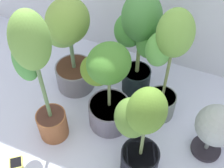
% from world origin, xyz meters
% --- Properties ---
extents(ground_plane, '(8.00, 8.00, 0.00)m').
position_xyz_m(ground_plane, '(0.00, 0.00, 0.00)').
color(ground_plane, silver).
rests_on(ground_plane, ground).
extents(potted_plant_center, '(0.34, 0.27, 0.64)m').
position_xyz_m(potted_plant_center, '(-0.02, 0.16, 0.33)').
color(potted_plant_center, slate).
rests_on(potted_plant_center, ground).
extents(potted_plant_front_left, '(0.27, 0.21, 0.92)m').
position_xyz_m(potted_plant_front_left, '(-0.31, -0.05, 0.54)').
color(potted_plant_front_left, '#945731').
rests_on(potted_plant_front_left, ground).
extents(potted_plant_back_center, '(0.38, 0.34, 0.78)m').
position_xyz_m(potted_plant_back_center, '(0.05, 0.50, 0.47)').
color(potted_plant_back_center, black).
rests_on(potted_plant_back_center, ground).
extents(potted_plant_back_left, '(0.36, 0.33, 0.71)m').
position_xyz_m(potted_plant_back_left, '(-0.36, 0.37, 0.39)').
color(potted_plant_back_left, slate).
rests_on(potted_plant_back_left, ground).
extents(potted_plant_back_right, '(0.28, 0.22, 0.82)m').
position_xyz_m(potted_plant_back_right, '(0.27, 0.36, 0.47)').
color(potted_plant_back_right, slate).
rests_on(potted_plant_back_right, ground).
extents(potted_plant_front_right, '(0.32, 0.27, 0.69)m').
position_xyz_m(potted_plant_front_right, '(0.26, -0.07, 0.36)').
color(potted_plant_front_right, black).
rests_on(potted_plant_front_right, ground).
extents(hygrometer_box, '(0.11, 0.11, 0.03)m').
position_xyz_m(hygrometer_box, '(-0.39, -0.33, 0.01)').
color(hygrometer_box, '#CDCC52').
rests_on(hygrometer_box, ground).
extents(floor_fan, '(0.25, 0.25, 0.39)m').
position_xyz_m(floor_fan, '(0.62, 0.19, 0.25)').
color(floor_fan, '#27232A').
rests_on(floor_fan, ground).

